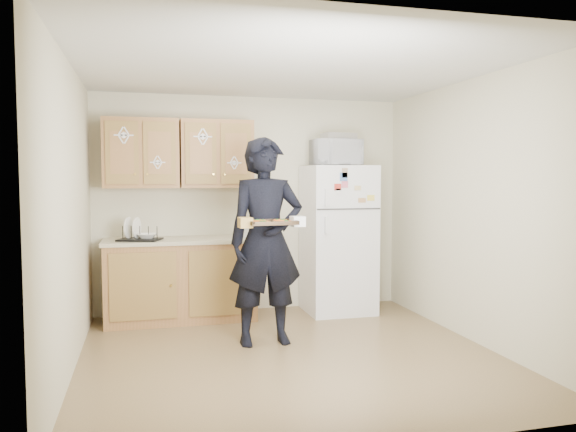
% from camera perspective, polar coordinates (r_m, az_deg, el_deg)
% --- Properties ---
extents(floor, '(3.60, 3.60, 0.00)m').
position_cam_1_polar(floor, '(5.10, 0.20, -13.91)').
color(floor, brown).
rests_on(floor, ground).
extents(ceiling, '(3.60, 3.60, 0.00)m').
position_cam_1_polar(ceiling, '(4.95, 0.21, 14.84)').
color(ceiling, silver).
rests_on(ceiling, wall_back).
extents(wall_back, '(3.60, 0.04, 2.50)m').
position_cam_1_polar(wall_back, '(6.62, -3.74, 1.20)').
color(wall_back, beige).
rests_on(wall_back, floor).
extents(wall_front, '(3.60, 0.04, 2.50)m').
position_cam_1_polar(wall_front, '(3.17, 8.47, -1.78)').
color(wall_front, beige).
rests_on(wall_front, floor).
extents(wall_left, '(0.04, 3.60, 2.50)m').
position_cam_1_polar(wall_left, '(4.75, -21.33, -0.13)').
color(wall_left, beige).
rests_on(wall_left, floor).
extents(wall_right, '(0.04, 3.60, 2.50)m').
position_cam_1_polar(wall_right, '(5.60, 18.32, 0.52)').
color(wall_right, beige).
rests_on(wall_right, floor).
extents(refrigerator, '(0.75, 0.70, 1.70)m').
position_cam_1_polar(refrigerator, '(6.55, 5.09, -2.35)').
color(refrigerator, white).
rests_on(refrigerator, floor).
extents(base_cabinet, '(1.60, 0.60, 0.86)m').
position_cam_1_polar(base_cabinet, '(6.29, -10.83, -6.52)').
color(base_cabinet, brown).
rests_on(base_cabinet, floor).
extents(countertop, '(1.64, 0.64, 0.04)m').
position_cam_1_polar(countertop, '(6.23, -10.88, -2.45)').
color(countertop, '#B6AA8C').
rests_on(countertop, base_cabinet).
extents(upper_cab_left, '(0.80, 0.33, 0.75)m').
position_cam_1_polar(upper_cab_left, '(6.32, -14.71, 6.17)').
color(upper_cab_left, brown).
rests_on(upper_cab_left, wall_back).
extents(upper_cab_right, '(0.80, 0.33, 0.75)m').
position_cam_1_polar(upper_cab_right, '(6.37, -7.27, 6.24)').
color(upper_cab_right, brown).
rests_on(upper_cab_right, wall_back).
extents(cereal_box, '(0.20, 0.07, 0.32)m').
position_cam_1_polar(cereal_box, '(7.06, 8.38, -7.59)').
color(cereal_box, gold).
rests_on(cereal_box, floor).
extents(person, '(0.72, 0.49, 1.94)m').
position_cam_1_polar(person, '(5.25, -2.25, -2.58)').
color(person, black).
rests_on(person, floor).
extents(baking_tray, '(0.43, 0.32, 0.04)m').
position_cam_1_polar(baking_tray, '(4.94, -1.66, -0.73)').
color(baking_tray, black).
rests_on(baking_tray, person).
extents(pizza_front_left, '(0.14, 0.14, 0.02)m').
position_cam_1_polar(pizza_front_left, '(4.85, -2.56, -0.62)').
color(pizza_front_left, orange).
rests_on(pizza_front_left, baking_tray).
extents(pizza_front_right, '(0.14, 0.14, 0.02)m').
position_cam_1_polar(pizza_front_right, '(4.90, -0.35, -0.57)').
color(pizza_front_right, orange).
rests_on(pizza_front_right, baking_tray).
extents(pizza_back_left, '(0.14, 0.14, 0.02)m').
position_cam_1_polar(pizza_back_left, '(4.98, -2.95, -0.50)').
color(pizza_back_left, orange).
rests_on(pizza_back_left, baking_tray).
extents(pizza_back_right, '(0.14, 0.14, 0.02)m').
position_cam_1_polar(pizza_back_right, '(5.03, -0.80, -0.45)').
color(pizza_back_right, orange).
rests_on(pizza_back_right, baking_tray).
extents(microwave, '(0.54, 0.37, 0.30)m').
position_cam_1_polar(microwave, '(6.45, 4.89, 6.44)').
color(microwave, white).
rests_on(microwave, refrigerator).
extents(foil_pan, '(0.37, 0.27, 0.08)m').
position_cam_1_polar(foil_pan, '(6.50, 5.17, 8.05)').
color(foil_pan, silver).
rests_on(foil_pan, microwave).
extents(dish_rack, '(0.50, 0.43, 0.17)m').
position_cam_1_polar(dish_rack, '(6.13, -14.82, -1.64)').
color(dish_rack, black).
rests_on(dish_rack, countertop).
extents(bowl, '(0.24, 0.24, 0.05)m').
position_cam_1_polar(bowl, '(6.13, -14.11, -1.97)').
color(bowl, white).
rests_on(bowl, dish_rack).
extents(soap_bottle, '(0.08, 0.08, 0.18)m').
position_cam_1_polar(soap_bottle, '(6.20, -4.37, -1.42)').
color(soap_bottle, white).
rests_on(soap_bottle, countertop).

